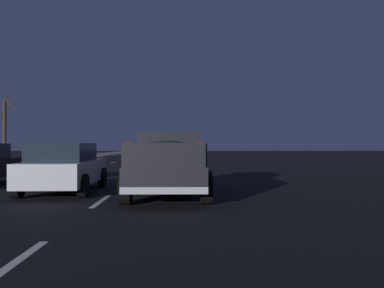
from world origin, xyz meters
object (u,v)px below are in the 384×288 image
pickup_truck (169,162)px  sedan_white (65,167)px  bare_tree_far (5,129)px  sedan_red (137,153)px

pickup_truck → sedan_white: pickup_truck is taller
sedan_white → bare_tree_far: bare_tree_far is taller
pickup_truck → sedan_red: 23.45m
sedan_white → bare_tree_far: (20.25, 10.78, 2.01)m
pickup_truck → sedan_red: bearing=8.4°
pickup_truck → sedan_red: size_ratio=1.22×
sedan_white → bare_tree_far: 23.03m
pickup_truck → sedan_white: 3.41m
pickup_truck → sedan_white: size_ratio=1.23×
sedan_white → bare_tree_far: size_ratio=0.78×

